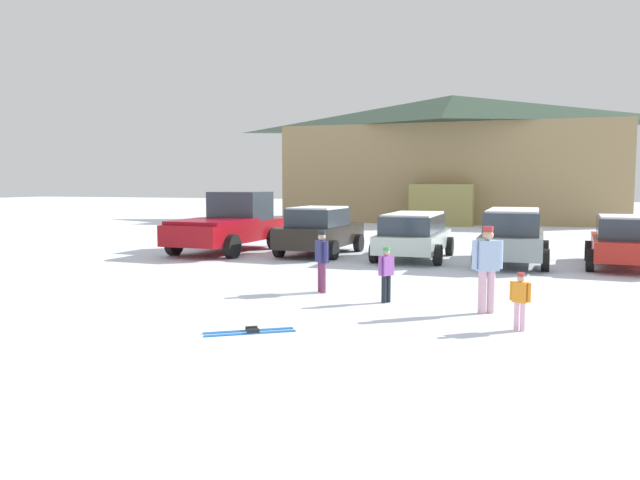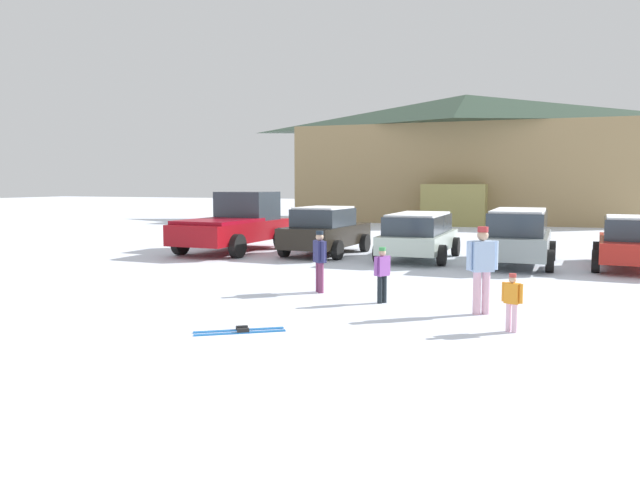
{
  "view_description": "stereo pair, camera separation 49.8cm",
  "coord_description": "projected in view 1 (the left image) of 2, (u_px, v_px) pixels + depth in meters",
  "views": [
    {
      "loc": [
        4.46,
        -7.54,
        2.49
      ],
      "look_at": [
        -0.88,
        7.08,
        1.06
      ],
      "focal_mm": 35.0,
      "sensor_mm": 36.0,
      "label": 1
    },
    {
      "loc": [
        4.92,
        -7.36,
        2.49
      ],
      "look_at": [
        -0.88,
        7.08,
        1.06
      ],
      "focal_mm": 35.0,
      "sensor_mm": 36.0,
      "label": 2
    }
  ],
  "objects": [
    {
      "name": "pair_of_skis",
      "position": [
        250.0,
        331.0,
        10.38
      ],
      "size": [
        1.41,
        1.11,
        0.08
      ],
      "color": "#1960B0",
      "rests_on": "ground"
    },
    {
      "name": "ski_lodge",
      "position": [
        451.0,
        158.0,
        40.66
      ],
      "size": [
        21.51,
        10.83,
        8.13
      ],
      "color": "#997F54",
      "rests_on": "ground"
    },
    {
      "name": "parked_silver_wagon",
      "position": [
        414.0,
        234.0,
        20.29
      ],
      "size": [
        2.24,
        4.4,
        1.51
      ],
      "color": "#B7C8BA",
      "rests_on": "ground"
    },
    {
      "name": "skier_child_in_orange_jacket",
      "position": [
        520.0,
        298.0,
        10.47
      ],
      "size": [
        0.35,
        0.21,
        0.99
      ],
      "color": "#E9B5CC",
      "rests_on": "ground"
    },
    {
      "name": "parked_black_sedan",
      "position": [
        320.0,
        230.0,
        21.61
      ],
      "size": [
        2.27,
        4.29,
        1.66
      ],
      "color": "black",
      "rests_on": "ground"
    },
    {
      "name": "ground",
      "position": [
        207.0,
        359.0,
        8.81
      ],
      "size": [
        160.0,
        160.0,
        0.0
      ],
      "primitive_type": "plane",
      "color": "white"
    },
    {
      "name": "skier_child_in_purple_jacket",
      "position": [
        386.0,
        271.0,
        12.92
      ],
      "size": [
        0.29,
        0.38,
        1.16
      ],
      "color": "black",
      "rests_on": "ground"
    },
    {
      "name": "pickup_truck",
      "position": [
        230.0,
        224.0,
        22.55
      ],
      "size": [
        2.65,
        5.33,
        2.15
      ],
      "color": "maroon",
      "rests_on": "ground"
    },
    {
      "name": "skier_adult_in_blue_parka",
      "position": [
        487.0,
        264.0,
        11.85
      ],
      "size": [
        0.55,
        0.41,
        1.67
      ],
      "color": "#E2ACC1",
      "rests_on": "ground"
    },
    {
      "name": "parked_red_sedan",
      "position": [
        627.0,
        241.0,
        18.25
      ],
      "size": [
        2.36,
        4.34,
        1.53
      ],
      "color": "#B12019",
      "rests_on": "ground"
    },
    {
      "name": "skier_teen_in_navy_coat",
      "position": [
        322.0,
        258.0,
        14.11
      ],
      "size": [
        0.39,
        0.41,
        1.41
      ],
      "color": "#763358",
      "rests_on": "ground"
    },
    {
      "name": "parked_grey_wagon",
      "position": [
        513.0,
        234.0,
        19.05
      ],
      "size": [
        2.14,
        4.56,
        1.69
      ],
      "color": "gray",
      "rests_on": "ground"
    }
  ]
}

